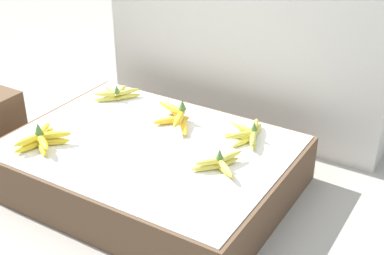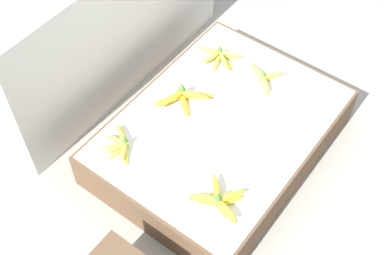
{
  "view_description": "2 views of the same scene",
  "coord_description": "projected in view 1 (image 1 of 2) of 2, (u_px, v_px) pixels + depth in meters",
  "views": [
    {
      "loc": [
        1.11,
        -1.5,
        1.28
      ],
      "look_at": [
        0.15,
        0.09,
        0.28
      ],
      "focal_mm": 50.0,
      "sensor_mm": 36.0,
      "label": 1
    },
    {
      "loc": [
        -1.29,
        -0.8,
        2.11
      ],
      "look_at": [
        -0.14,
        0.06,
        0.27
      ],
      "focal_mm": 50.0,
      "sensor_mm": 36.0,
      "label": 2
    }
  ],
  "objects": [
    {
      "name": "back_vendor_table",
      "position": [
        252.0,
        49.0,
        2.63
      ],
      "size": [
        1.4,
        0.41,
        0.75
      ],
      "color": "beige",
      "rests_on": "ground_plane"
    },
    {
      "name": "ground_plane",
      "position": [
        151.0,
        186.0,
        2.24
      ],
      "size": [
        10.0,
        10.0,
        0.0
      ],
      "primitive_type": "plane",
      "color": "gray"
    },
    {
      "name": "banana_bunch_back_midright",
      "position": [
        248.0,
        134.0,
        2.17
      ],
      "size": [
        0.18,
        0.24,
        0.08
      ],
      "color": "gold",
      "rests_on": "display_platform"
    },
    {
      "name": "banana_bunch_front_left",
      "position": [
        42.0,
        139.0,
        2.11
      ],
      "size": [
        0.17,
        0.23,
        0.1
      ],
      "color": "yellow",
      "rests_on": "display_platform"
    },
    {
      "name": "banana_bunch_back_midleft",
      "position": [
        177.0,
        116.0,
        2.29
      ],
      "size": [
        0.25,
        0.22,
        0.11
      ],
      "color": "gold",
      "rests_on": "display_platform"
    },
    {
      "name": "banana_bunch_back_left",
      "position": [
        117.0,
        94.0,
        2.51
      ],
      "size": [
        0.18,
        0.19,
        0.08
      ],
      "color": "gold",
      "rests_on": "display_platform"
    },
    {
      "name": "display_platform",
      "position": [
        150.0,
        166.0,
        2.19
      ],
      "size": [
        1.12,
        0.83,
        0.21
      ],
      "color": "brown",
      "rests_on": "ground_plane"
    },
    {
      "name": "banana_bunch_middle_midright",
      "position": [
        220.0,
        163.0,
        1.96
      ],
      "size": [
        0.18,
        0.19,
        0.08
      ],
      "color": "#DBCC4C",
      "rests_on": "display_platform"
    }
  ]
}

